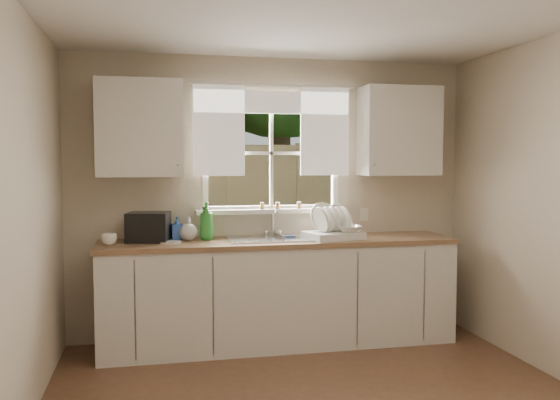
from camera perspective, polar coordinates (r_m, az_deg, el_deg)
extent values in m
cube|color=beige|center=(5.44, -0.79, -6.87)|extent=(3.60, 0.02, 1.15)
cube|color=beige|center=(5.39, -0.80, 11.72)|extent=(3.60, 0.02, 0.35)
cube|color=beige|center=(5.24, -13.81, 4.43)|extent=(1.20, 0.02, 1.00)
cube|color=beige|center=(5.70, 11.14, 4.42)|extent=(1.20, 0.02, 1.00)
cube|color=beige|center=(3.34, -25.01, -2.33)|extent=(0.02, 4.00, 2.50)
cube|color=white|center=(5.38, -0.83, -0.80)|extent=(1.30, 0.06, 0.05)
cube|color=white|center=(5.39, -0.84, 9.85)|extent=(1.30, 0.06, 0.05)
cube|color=white|center=(5.28, -7.26, 4.51)|extent=(0.05, 0.06, 1.05)
cube|color=white|center=(5.51, 5.30, 4.50)|extent=(0.05, 0.06, 1.05)
cube|color=white|center=(5.36, -0.84, 4.53)|extent=(0.03, 0.04, 1.00)
cube|color=white|center=(5.36, -0.84, 4.53)|extent=(1.20, 0.04, 0.03)
cube|color=white|center=(5.32, -0.71, -1.07)|extent=(1.38, 0.14, 0.04)
cylinder|color=white|center=(5.32, -0.67, 11.01)|extent=(1.50, 0.02, 0.02)
cube|color=white|center=(5.23, -5.89, 6.72)|extent=(0.45, 0.02, 0.80)
cube|color=white|center=(5.42, 4.32, 6.63)|extent=(0.45, 0.02, 0.80)
cube|color=white|center=(5.32, -0.69, 9.39)|extent=(1.40, 0.02, 0.20)
cube|color=silver|center=(5.16, -0.07, -9.04)|extent=(3.00, 0.62, 0.87)
cube|color=olive|center=(5.08, -0.07, -4.03)|extent=(3.04, 0.65, 0.04)
cube|color=silver|center=(5.07, -13.33, 6.73)|extent=(0.70, 0.33, 0.80)
cube|color=silver|center=(5.53, 11.41, 6.51)|extent=(0.70, 0.33, 0.80)
cube|color=beige|center=(5.59, 8.11, -1.38)|extent=(0.08, 0.01, 0.12)
cylinder|color=brown|center=(5.35, 1.85, -0.50)|extent=(0.04, 0.04, 0.06)
cylinder|color=brown|center=(5.31, -0.24, -0.54)|extent=(0.04, 0.04, 0.06)
cylinder|color=brown|center=(5.28, -1.73, -0.56)|extent=(0.04, 0.04, 0.06)
cube|color=#335421|center=(10.42, -6.27, -5.02)|extent=(20.00, 10.00, 0.02)
cube|color=olive|center=(8.33, -4.88, -0.87)|extent=(8.00, 0.10, 1.80)
cube|color=maroon|center=(11.75, -12.90, 1.40)|extent=(3.00, 3.00, 2.20)
cube|color=black|center=(11.76, -13.00, 7.50)|extent=(3.20, 3.20, 0.30)
cylinder|color=#423021|center=(11.50, 0.12, 3.94)|extent=(0.36, 0.36, 3.20)
sphere|color=#214716|center=(11.75, 0.12, 15.73)|extent=(4.00, 4.00, 4.00)
sphere|color=#214716|center=(13.14, -6.24, 16.67)|extent=(3.20, 3.20, 3.20)
cube|color=#B7B7BC|center=(5.12, -0.14, -4.65)|extent=(0.84, 0.46, 0.18)
cube|color=#B7B7BC|center=(5.10, -0.14, -3.71)|extent=(0.88, 0.50, 0.01)
cube|color=#B7B7BC|center=(5.11, -0.14, -3.99)|extent=(0.02, 0.41, 0.14)
cylinder|color=silver|center=(5.33, -0.71, -2.24)|extent=(0.03, 0.03, 0.22)
cylinder|color=silver|center=(5.25, -0.53, -1.14)|extent=(0.02, 0.18, 0.02)
sphere|color=silver|center=(5.33, -1.34, -3.11)|extent=(0.05, 0.05, 0.05)
sphere|color=silver|center=(5.36, -0.07, -3.08)|extent=(0.05, 0.05, 0.05)
cube|color=white|center=(5.13, 5.10, -3.40)|extent=(0.53, 0.45, 0.06)
cylinder|color=white|center=(5.21, 4.20, -1.61)|extent=(0.27, 0.14, 0.25)
cylinder|color=white|center=(5.05, 3.95, -1.90)|extent=(0.12, 0.23, 0.22)
cylinder|color=white|center=(5.08, 4.54, -1.87)|extent=(0.12, 0.23, 0.22)
cylinder|color=white|center=(5.12, 5.11, -1.83)|extent=(0.12, 0.23, 0.22)
cylinder|color=white|center=(5.15, 5.68, -1.80)|extent=(0.12, 0.23, 0.22)
cylinder|color=white|center=(5.18, 6.24, -1.77)|extent=(0.12, 0.23, 0.22)
imported|color=white|center=(5.12, 6.60, -2.77)|extent=(0.25, 0.25, 0.05)
imported|color=green|center=(5.06, -7.09, -2.03)|extent=(0.14, 0.14, 0.32)
imported|color=blue|center=(5.13, -9.89, -2.68)|extent=(0.09, 0.10, 0.20)
imported|color=beige|center=(5.08, -8.81, -2.75)|extent=(0.19, 0.19, 0.19)
cylinder|color=silver|center=(4.95, -10.56, -4.00)|extent=(0.19, 0.19, 0.01)
imported|color=white|center=(4.92, -16.13, -3.64)|extent=(0.16, 0.16, 0.10)
cube|color=black|center=(5.04, -12.54, -2.55)|extent=(0.38, 0.35, 0.24)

